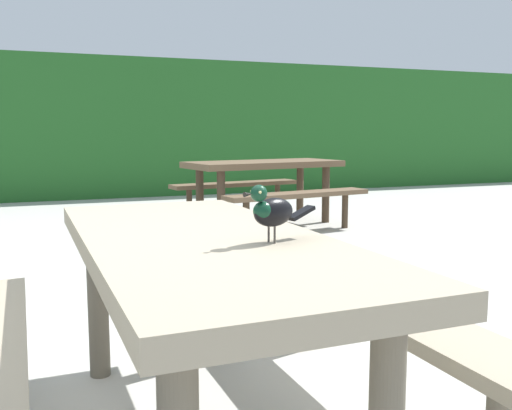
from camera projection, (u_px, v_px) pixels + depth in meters
The scene contains 4 objects.
hedge_wall at pixel (41, 128), 9.40m from camera, with size 28.00×1.39×2.28m, color #235B23.
picnic_table_foreground at pixel (202, 287), 1.95m from camera, with size 1.71×1.81×0.74m.
bird_grackle at pixel (271, 210), 1.77m from camera, with size 0.28×0.13×0.18m.
picnic_table_mid_left at pixel (264, 177), 6.67m from camera, with size 1.96×1.94×0.74m.
Camera 1 is at (-0.14, -2.09, 1.08)m, focal length 40.19 mm.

